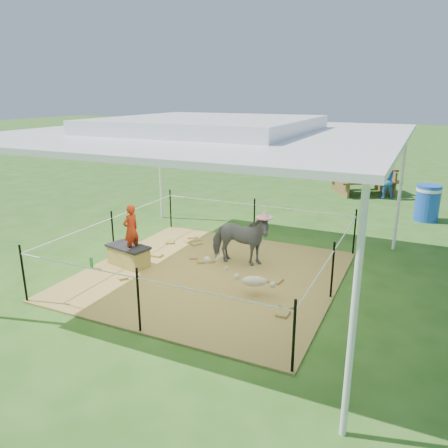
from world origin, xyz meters
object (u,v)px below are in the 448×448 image
at_px(foal, 254,279).
at_px(picnic_table_near, 363,181).
at_px(green_bottle, 91,263).
at_px(pony, 240,240).
at_px(distant_person, 386,180).
at_px(trash_barrel, 427,203).
at_px(woman, 131,225).
at_px(straw_bale, 129,256).

distance_m(foal, picnic_table_near, 8.95).
xyz_separation_m(green_bottle, foal, (3.28, 0.25, 0.17)).
bearing_deg(pony, distant_person, -21.54).
height_order(pony, picnic_table_near, pony).
height_order(foal, trash_barrel, trash_barrel).
relative_size(trash_barrel, picnic_table_near, 0.47).
height_order(green_bottle, foal, foal).
bearing_deg(distant_person, woman, 43.68).
bearing_deg(distant_person, foal, 60.45).
bearing_deg(trash_barrel, woman, -130.52).
bearing_deg(pony, trash_barrel, -39.02).
xyz_separation_m(picnic_table_near, distant_person, (0.76, -0.49, 0.19)).
bearing_deg(green_bottle, trash_barrel, 48.15).
bearing_deg(distant_person, trash_barrel, 98.77).
bearing_deg(green_bottle, distant_person, 62.45).
bearing_deg(straw_bale, foal, -4.18).
bearing_deg(foal, distant_person, 62.65).
relative_size(pony, picnic_table_near, 0.60).
relative_size(straw_bale, woman, 0.83).
distance_m(straw_bale, distant_person, 9.16).
relative_size(pony, distant_person, 0.99).
bearing_deg(woman, distant_person, 166.65).
relative_size(woman, foal, 0.96).
relative_size(straw_bale, picnic_table_near, 0.40).
distance_m(green_bottle, foal, 3.29).
bearing_deg(straw_bale, woman, 0.00).
height_order(foal, picnic_table_near, picnic_table_near).
relative_size(green_bottle, trash_barrel, 0.23).
distance_m(green_bottle, pony, 2.91).
height_order(woman, pony, woman).
relative_size(straw_bale, green_bottle, 3.60).
height_order(straw_bale, picnic_table_near, picnic_table_near).
xyz_separation_m(woman, distant_person, (3.89, 8.24, -0.27)).
height_order(straw_bale, green_bottle, straw_bale).
distance_m(green_bottle, picnic_table_near, 9.94).
distance_m(foal, distant_person, 8.54).
height_order(woman, picnic_table_near, woman).
relative_size(trash_barrel, distant_person, 0.79).
xyz_separation_m(straw_bale, green_bottle, (-0.55, -0.45, -0.07)).
xyz_separation_m(pony, trash_barrel, (3.29, 5.06, -0.06)).
relative_size(woman, trash_barrel, 1.01).
relative_size(straw_bale, trash_barrel, 0.84).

